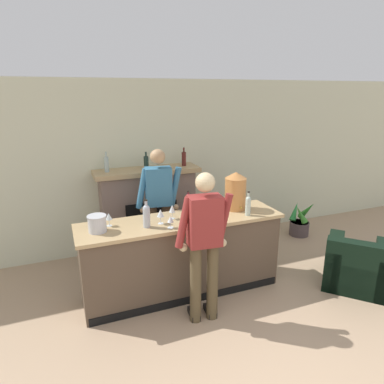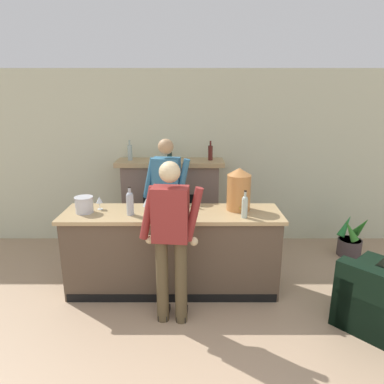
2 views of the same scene
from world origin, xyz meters
name	(u,v)px [view 1 (image 1 of 2)]	position (x,y,z in m)	size (l,w,h in m)	color
wall_back_panel	(156,166)	(0.00, 3.67, 1.38)	(12.00, 0.07, 2.75)	beige
bar_counter	(182,256)	(-0.13, 2.08, 0.51)	(2.60, 0.68, 1.02)	brown
fireplace_stone	(148,210)	(-0.23, 3.41, 0.71)	(1.63, 0.52, 1.71)	#7E675C
armchair_black	(358,267)	(2.12, 1.33, 0.27)	(1.20, 1.20, 0.75)	black
potted_plant_corner	(300,223)	(2.52, 3.02, 0.24)	(0.42, 0.42, 0.68)	#4A3E3F
person_customer	(204,242)	(-0.11, 1.44, 0.97)	(0.66, 0.33, 1.76)	brown
person_bartender	(159,206)	(-0.24, 2.73, 1.01)	(0.65, 0.35, 1.81)	#4F3B2A
copper_dispenser	(235,191)	(0.67, 2.18, 1.28)	(0.29, 0.33, 0.52)	#BF7A3E
ice_bucket_steel	(97,224)	(-1.16, 2.06, 1.12)	(0.22, 0.22, 0.19)	silver
wine_bottle_merlot_tall	(147,215)	(-0.61, 1.99, 1.17)	(0.08, 0.08, 0.34)	#A9B1BC
wine_bottle_riesling_slim	(248,205)	(0.70, 1.89, 1.16)	(0.07, 0.07, 0.32)	#AABCAF
wine_bottle_rose_blush	(188,202)	(0.04, 2.31, 1.15)	(0.07, 0.07, 0.28)	#5B1E29
wine_glass_mid_counter	(171,220)	(-0.36, 1.85, 1.12)	(0.08, 0.08, 0.15)	silver
wine_glass_by_dispenser	(161,213)	(-0.43, 2.03, 1.15)	(0.09, 0.09, 0.18)	silver
wine_glass_front_left	(109,217)	(-1.02, 2.18, 1.14)	(0.08, 0.08, 0.16)	silver
wine_glass_back_row	(172,209)	(-0.24, 2.13, 1.15)	(0.08, 0.08, 0.18)	silver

